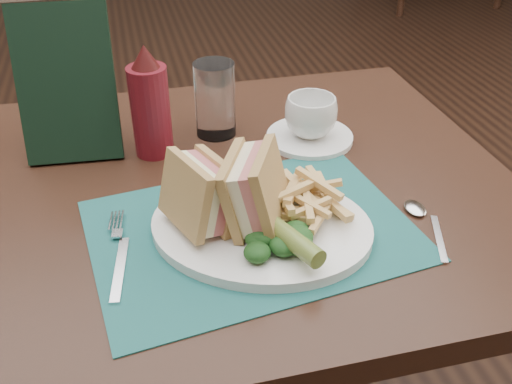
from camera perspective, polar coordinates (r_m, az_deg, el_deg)
The scene contains 16 objects.
floor at distance 1.75m, azimuth -5.62°, elevation -11.00°, with size 7.00×7.00×0.00m, color black.
table_main at distance 1.13m, azimuth -2.58°, elevation -15.05°, with size 0.90×0.75×0.75m, color black, non-canonical shape.
placemat at distance 0.78m, azimuth -0.44°, elevation -3.83°, with size 0.43×0.31×0.00m, color #1B5654.
plate at distance 0.77m, azimuth 0.53°, elevation -3.51°, with size 0.30×0.24×0.01m, color white, non-canonical shape.
sandwich_half_a at distance 0.73m, azimuth -7.08°, elevation -0.62°, with size 0.06×0.10×0.09m, color tan, non-canonical shape.
sandwich_half_b at distance 0.74m, azimuth -1.69°, elevation 0.54°, with size 0.06×0.11×0.10m, color tan, non-canonical shape.
kale_garnish at distance 0.72m, azimuth 2.22°, elevation -4.83°, with size 0.11×0.08×0.03m, color #143714, non-canonical shape.
pickle_spear at distance 0.71m, azimuth 3.11°, elevation -4.39°, with size 0.03×0.03×0.12m, color #576B29.
fries_pile at distance 0.78m, azimuth 4.79°, elevation -0.25°, with size 0.18×0.20×0.05m, color #D8B26C, non-canonical shape.
fork at distance 0.76m, azimuth -13.60°, elevation -5.77°, with size 0.03×0.17×0.01m, color silver, non-canonical shape.
spoon at distance 0.82m, azimuth 17.03°, elevation -3.26°, with size 0.03×0.15×0.01m, color silver, non-canonical shape.
saucer at distance 1.00m, azimuth 5.38°, elevation 5.47°, with size 0.15×0.15×0.01m, color white.
coffee_cup at distance 0.98m, azimuth 5.50°, elevation 7.53°, with size 0.09×0.09×0.07m, color white.
drinking_glass at distance 0.99m, azimuth -4.12°, elevation 9.22°, with size 0.07×0.07×0.13m, color white.
ketchup_bottle at distance 0.93m, azimuth -10.59°, elevation 8.90°, with size 0.06×0.06×0.19m, color #580F17, non-canonical shape.
check_presenter at distance 0.96m, azimuth -18.42°, elevation 10.19°, with size 0.15×0.02×0.25m, color black.
Camera 1 is at (-0.13, -1.23, 1.23)m, focal length 40.00 mm.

